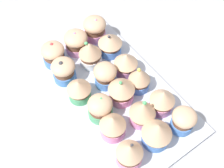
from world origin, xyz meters
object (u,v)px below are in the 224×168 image
at_px(cupcake_15, 79,89).
at_px(cupcake_8, 121,90).
at_px(cupcake_2, 139,79).
at_px(cupcake_10, 90,54).
at_px(cupcake_14, 100,108).
at_px(cupcake_16, 64,70).
at_px(cupcake_1, 162,100).
at_px(cupcake_9, 104,76).
at_px(cupcake_0, 183,120).
at_px(cupcake_11, 76,42).
at_px(cupcake_5, 95,28).
at_px(cupcake_6, 157,132).
at_px(cupcake_13, 113,125).
at_px(cupcake_17, 53,54).
at_px(baking_tray, 112,92).
at_px(cupcake_12, 129,153).
at_px(cupcake_3, 126,63).
at_px(cupcake_7, 142,112).
at_px(cupcake_4, 110,43).

bearing_deg(cupcake_15, cupcake_8, -128.03).
relative_size(cupcake_2, cupcake_10, 0.92).
xyz_separation_m(cupcake_14, cupcake_16, (0.14, 0.01, 0.00)).
relative_size(cupcake_1, cupcake_9, 1.03).
distance_m(cupcake_0, cupcake_8, 0.16).
bearing_deg(cupcake_9, cupcake_15, 88.11).
bearing_deg(cupcake_11, cupcake_5, -81.40).
height_order(cupcake_6, cupcake_10, cupcake_10).
relative_size(cupcake_8, cupcake_13, 1.12).
distance_m(cupcake_11, cupcake_17, 0.07).
relative_size(cupcake_0, cupcake_16, 0.95).
distance_m(baking_tray, cupcake_13, 0.12).
bearing_deg(cupcake_11, cupcake_15, 151.14).
relative_size(cupcake_1, cupcake_12, 0.95).
xyz_separation_m(cupcake_2, cupcake_10, (0.14, 0.06, 0.00)).
bearing_deg(cupcake_17, cupcake_1, -153.44).
height_order(cupcake_3, cupcake_7, cupcake_7).
relative_size(cupcake_13, cupcake_15, 1.07).
bearing_deg(cupcake_14, cupcake_17, 2.40).
distance_m(baking_tray, cupcake_5, 0.20).
bearing_deg(cupcake_1, cupcake_16, 33.85).
height_order(cupcake_11, cupcake_15, cupcake_11).
bearing_deg(cupcake_10, cupcake_9, 172.18).
xyz_separation_m(cupcake_11, cupcake_13, (-0.26, 0.07, 0.00)).
xyz_separation_m(baking_tray, cupcake_4, (0.11, -0.07, 0.04)).
distance_m(cupcake_15, cupcake_16, 0.07).
relative_size(cupcake_10, cupcake_14, 1.18).
height_order(cupcake_0, cupcake_7, cupcake_7).
distance_m(cupcake_6, cupcake_12, 0.08).
bearing_deg(cupcake_8, cupcake_3, -44.61).
xyz_separation_m(cupcake_9, cupcake_11, (0.14, -0.00, -0.00)).
bearing_deg(cupcake_6, cupcake_4, -14.12).
bearing_deg(cupcake_9, cupcake_6, -178.03).
xyz_separation_m(cupcake_4, cupcake_10, (-0.00, 0.07, 0.00)).
relative_size(cupcake_3, cupcake_13, 1.00).
bearing_deg(cupcake_14, cupcake_11, -16.62).
bearing_deg(cupcake_14, cupcake_16, 5.54).
xyz_separation_m(cupcake_12, cupcake_14, (0.13, -0.01, -0.00)).
xyz_separation_m(cupcake_2, cupcake_3, (0.06, -0.00, 0.00)).
bearing_deg(cupcake_12, cupcake_11, -12.56).
height_order(cupcake_2, cupcake_8, cupcake_8).
distance_m(cupcake_5, cupcake_11, 0.07).
height_order(cupcake_13, cupcake_16, same).
xyz_separation_m(cupcake_1, cupcake_12, (-0.06, 0.14, -0.00)).
height_order(cupcake_2, cupcake_15, cupcake_2).
bearing_deg(cupcake_9, cupcake_0, -159.78).
bearing_deg(cupcake_7, cupcake_9, 5.14).
bearing_deg(cupcake_3, cupcake_16, 61.43).
bearing_deg(baking_tray, cupcake_15, 67.37).
xyz_separation_m(cupcake_2, cupcake_5, (0.21, -0.01, -0.00)).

